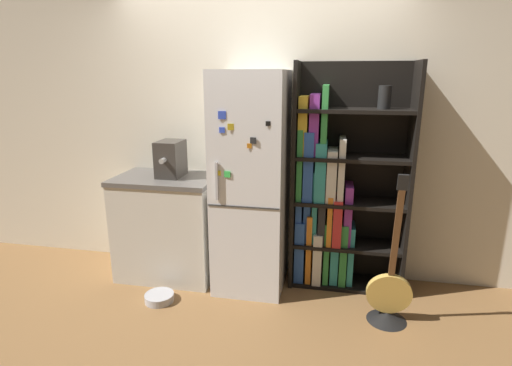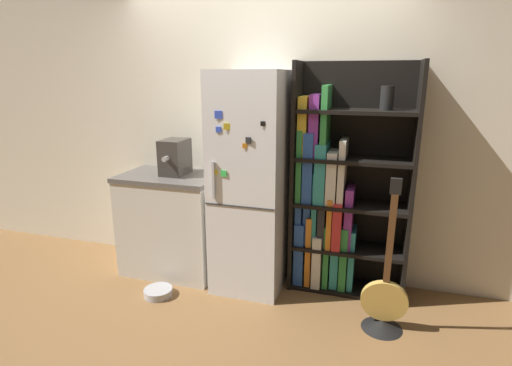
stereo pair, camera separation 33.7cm
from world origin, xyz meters
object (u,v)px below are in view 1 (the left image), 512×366
guitar (388,301)px  refrigerator (251,183)px  bookshelf (333,194)px  espresso_machine (171,159)px  pet_bowl (159,297)px

guitar → refrigerator: bearing=161.4°
guitar → bookshelf: bearing=129.3°
espresso_machine → guitar: bearing=-12.9°
pet_bowl → bookshelf: bearing=24.3°
refrigerator → pet_bowl: refrigerator is taller
espresso_machine → pet_bowl: bearing=-84.2°
refrigerator → bookshelf: bearing=13.2°
bookshelf → espresso_machine: bearing=-175.4°
refrigerator → bookshelf: bookshelf is taller
bookshelf → guitar: (0.44, -0.54, -0.65)m
refrigerator → bookshelf: size_ratio=0.96×
espresso_machine → bookshelf: bearing=4.6°
bookshelf → guitar: bearing=-50.7°
guitar → pet_bowl: guitar is taller
refrigerator → guitar: size_ratio=1.57×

